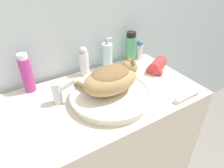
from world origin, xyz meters
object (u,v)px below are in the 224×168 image
cat (112,78)px  soap_pump_bottle (107,56)px  cream_tube (187,96)px  lotion_bottle_white (84,61)px  mouthwash_bottle (131,48)px  faucet (59,91)px  shampoo_bottle_tall (27,74)px  deodorant_stick (139,50)px  hair_dryer (157,66)px

cat → soap_pump_bottle: bearing=61.4°
cat → cream_tube: size_ratio=1.83×
cat → lotion_bottle_white: bearing=90.8°
cream_tube → lotion_bottle_white: bearing=124.9°
soap_pump_bottle → mouthwash_bottle: mouthwash_bottle is taller
faucet → shampoo_bottle_tall: (-0.10, 0.19, 0.04)m
shampoo_bottle_tall → deodorant_stick: 0.75m
soap_pump_bottle → shampoo_bottle_tall: shampoo_bottle_tall is taller
lotion_bottle_white → shampoo_bottle_tall: (-0.33, -0.00, 0.01)m
soap_pump_bottle → deodorant_stick: 0.26m
deodorant_stick → cat: bearing=-143.9°
soap_pump_bottle → lotion_bottle_white: soap_pump_bottle is taller
mouthwash_bottle → cat: bearing=-138.1°
mouthwash_bottle → cream_tube: mouthwash_bottle is taller
mouthwash_bottle → shampoo_bottle_tall: (-0.67, -0.00, 0.01)m
cream_tube → deodorant_stick: bearing=81.7°
mouthwash_bottle → deodorant_stick: bearing=0.0°
faucet → deodorant_stick: 0.67m
soap_pump_bottle → deodorant_stick: (0.26, 0.00, -0.02)m
deodorant_stick → cream_tube: deodorant_stick is taller
soap_pump_bottle → hair_dryer: soap_pump_bottle is taller
faucet → lotion_bottle_white: size_ratio=0.75×
faucet → shampoo_bottle_tall: size_ratio=0.63×
soap_pump_bottle → hair_dryer: bearing=-38.2°
deodorant_stick → hair_dryer: (-0.01, -0.20, -0.03)m
cream_tube → hair_dryer: (0.07, 0.30, 0.02)m
soap_pump_bottle → shampoo_bottle_tall: (-0.49, -0.00, 0.02)m
faucet → cream_tube: bearing=-3.7°
mouthwash_bottle → deodorant_stick: size_ratio=1.53×
shampoo_bottle_tall → hair_dryer: (0.74, -0.20, -0.07)m
lotion_bottle_white → cat: bearing=-87.1°
lotion_bottle_white → shampoo_bottle_tall: size_ratio=0.84×
faucet → cream_tube: size_ratio=0.83×
shampoo_bottle_tall → cream_tube: shampoo_bottle_tall is taller
soap_pump_bottle → mouthwash_bottle: (0.18, 0.00, 0.02)m
soap_pump_bottle → lotion_bottle_white: (-0.16, 0.00, 0.01)m
soap_pump_bottle → deodorant_stick: size_ratio=1.48×
soap_pump_bottle → cream_tube: bearing=-69.5°
cat → deodorant_stick: 0.51m
lotion_bottle_white → cream_tube: size_ratio=1.10×
soap_pump_bottle → hair_dryer: 0.32m
cat → soap_pump_bottle: cat is taller
shampoo_bottle_tall → hair_dryer: 0.77m
hair_dryer → deodorant_stick: bearing=61.1°
hair_dryer → lotion_bottle_white: bearing=127.5°
faucet → soap_pump_bottle: 0.43m
lotion_bottle_white → cream_tube: bearing=-55.1°
cat → lotion_bottle_white: 0.30m
faucet → shampoo_bottle_tall: shampoo_bottle_tall is taller
cat → hair_dryer: size_ratio=1.76×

